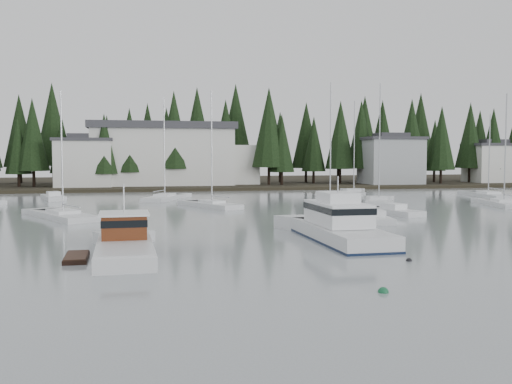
% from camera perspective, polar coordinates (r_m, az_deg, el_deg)
% --- Properties ---
extents(ground, '(260.00, 260.00, 0.00)m').
position_cam_1_polar(ground, '(21.84, 13.06, -11.23)').
color(ground, gray).
rests_on(ground, ground).
extents(far_shore_land, '(240.00, 54.00, 1.00)m').
position_cam_1_polar(far_shore_land, '(116.65, -7.10, 0.86)').
color(far_shore_land, black).
rests_on(far_shore_land, ground).
extents(conifer_treeline, '(200.00, 22.00, 20.00)m').
position_cam_1_polar(conifer_treeline, '(105.70, -6.65, 0.58)').
color(conifer_treeline, black).
rests_on(conifer_treeline, ground).
extents(house_west, '(9.54, 7.42, 8.75)m').
position_cam_1_polar(house_west, '(98.62, -16.82, 2.94)').
color(house_west, silver).
rests_on(house_west, ground).
extents(house_east_a, '(10.60, 8.48, 9.25)m').
position_cam_1_polar(house_east_a, '(107.03, 13.33, 3.17)').
color(house_east_a, '#999EA0').
rests_on(house_east_a, ground).
extents(house_east_b, '(9.54, 7.42, 8.25)m').
position_cam_1_polar(house_east_b, '(119.60, 22.54, 2.79)').
color(house_east_b, silver).
rests_on(house_east_b, ground).
extents(harbor_inn, '(29.50, 11.50, 10.90)m').
position_cam_1_polar(harbor_inn, '(101.70, -8.17, 3.71)').
color(harbor_inn, silver).
rests_on(harbor_inn, ground).
extents(lobster_boat_brown, '(4.83, 9.16, 4.49)m').
position_cam_1_polar(lobster_boat_brown, '(32.50, -13.18, -5.42)').
color(lobster_boat_brown, silver).
rests_on(lobster_boat_brown, ground).
extents(cabin_cruiser_center, '(3.70, 11.44, 4.90)m').
position_cam_1_polar(cabin_cruiser_center, '(38.06, 8.35, -3.70)').
color(cabin_cruiser_center, silver).
rests_on(cabin_cruiser_center, ground).
extents(sailboat_0, '(5.98, 8.50, 13.10)m').
position_cam_1_polar(sailboat_0, '(62.03, -4.43, -1.46)').
color(sailboat_0, silver).
rests_on(sailboat_0, ground).
extents(sailboat_1, '(4.66, 8.49, 12.99)m').
position_cam_1_polar(sailboat_1, '(69.34, 23.54, -1.22)').
color(sailboat_1, silver).
rests_on(sailboat_1, ground).
extents(sailboat_2, '(7.04, 9.94, 11.87)m').
position_cam_1_polar(sailboat_2, '(53.73, -18.72, -2.45)').
color(sailboat_2, silver).
rests_on(sailboat_2, ground).
extents(sailboat_5, '(4.65, 11.24, 13.69)m').
position_cam_1_polar(sailboat_5, '(60.14, 7.41, -1.65)').
color(sailboat_5, silver).
rests_on(sailboat_5, ground).
extents(sailboat_7, '(5.90, 9.91, 14.12)m').
position_cam_1_polar(sailboat_7, '(84.51, 9.75, -0.15)').
color(sailboat_7, silver).
rests_on(sailboat_7, ground).
extents(sailboat_9, '(4.36, 10.75, 11.76)m').
position_cam_1_polar(sailboat_9, '(83.72, 22.20, -0.42)').
color(sailboat_9, silver).
rests_on(sailboat_9, ground).
extents(sailboat_10, '(6.28, 9.62, 13.45)m').
position_cam_1_polar(sailboat_10, '(73.34, -9.10, -0.72)').
color(sailboat_10, silver).
rests_on(sailboat_10, ground).
extents(sailboat_11, '(6.13, 9.04, 14.58)m').
position_cam_1_polar(sailboat_11, '(68.93, 12.17, -1.02)').
color(sailboat_11, silver).
rests_on(sailboat_11, ground).
extents(runabout_1, '(3.83, 6.84, 1.42)m').
position_cam_1_polar(runabout_1, '(56.18, 13.62, -2.03)').
color(runabout_1, silver).
rests_on(runabout_1, ground).
extents(runabout_3, '(4.00, 6.91, 1.42)m').
position_cam_1_polar(runabout_3, '(77.43, -19.59, -0.61)').
color(runabout_3, silver).
rests_on(runabout_3, ground).
extents(runabout_4, '(2.94, 5.35, 1.42)m').
position_cam_1_polar(runabout_4, '(49.07, 11.80, -2.81)').
color(runabout_4, silver).
rests_on(runabout_4, ground).
extents(mooring_buoy_green, '(0.45, 0.45, 0.45)m').
position_cam_1_polar(mooring_buoy_green, '(24.17, 12.60, -9.77)').
color(mooring_buoy_green, '#145933').
rests_on(mooring_buoy_green, ground).
extents(mooring_buoy_dark, '(0.34, 0.34, 0.34)m').
position_cam_1_polar(mooring_buoy_dark, '(31.47, 15.05, -6.68)').
color(mooring_buoy_dark, black).
rests_on(mooring_buoy_dark, ground).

